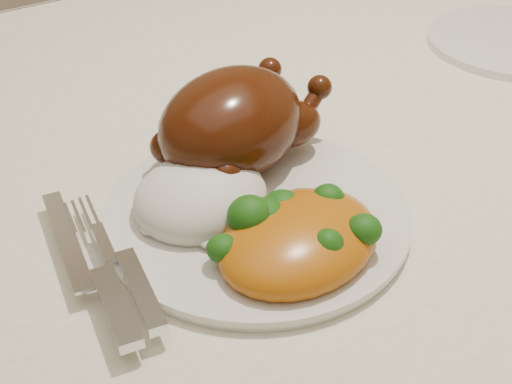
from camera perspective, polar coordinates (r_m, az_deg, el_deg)
dining_table at (r=0.79m, az=2.87°, el=-2.22°), size 1.60×0.90×0.76m
tablecloth at (r=0.75m, az=3.04°, el=2.22°), size 1.73×1.03×0.18m
dinner_plate at (r=0.62m, az=0.00°, el=-1.93°), size 0.31×0.31×0.01m
roast_chicken at (r=0.65m, az=-1.71°, el=5.66°), size 0.20×0.15×0.10m
rice_mound at (r=0.61m, az=-4.45°, el=-0.48°), size 0.13×0.12×0.06m
mac_and_cheese at (r=0.57m, az=3.46°, el=-3.36°), size 0.16×0.14×0.06m
cutlery at (r=0.55m, az=-11.54°, el=-6.64°), size 0.06×0.20×0.01m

